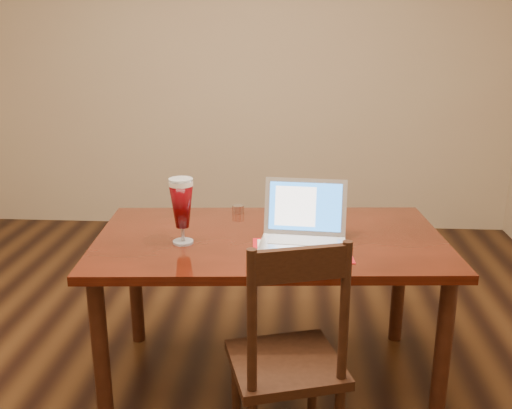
{
  "coord_description": "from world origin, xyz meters",
  "views": [
    {
      "loc": [
        0.47,
        -2.17,
        1.61
      ],
      "look_at": [
        0.32,
        0.08,
        0.92
      ],
      "focal_mm": 40.0,
      "sensor_mm": 36.0,
      "label": 1
    }
  ],
  "objects": [
    {
      "name": "ground",
      "position": [
        0.0,
        0.0,
        0.0
      ],
      "size": [
        5.0,
        5.0,
        0.0
      ],
      "primitive_type": "plane",
      "color": "black",
      "rests_on": "ground"
    },
    {
      "name": "dining_table",
      "position": [
        0.37,
        0.22,
        0.65
      ],
      "size": [
        1.61,
        0.98,
        1.02
      ],
      "rotation": [
        0.0,
        0.0,
        0.07
      ],
      "color": "#4A1509",
      "rests_on": "ground"
    },
    {
      "name": "dining_chair",
      "position": [
        0.47,
        -0.33,
        0.44
      ],
      "size": [
        0.49,
        0.48,
        0.95
      ],
      "rotation": [
        0.0,
        0.0,
        0.29
      ],
      "color": "black",
      "rests_on": "ground"
    }
  ]
}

